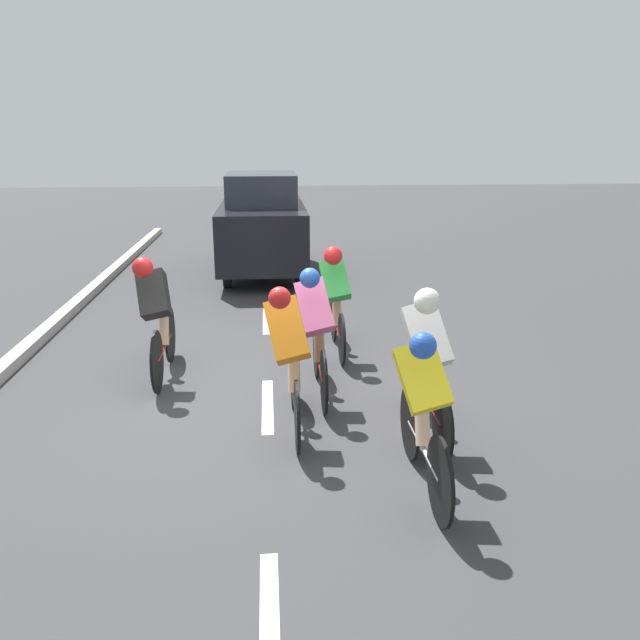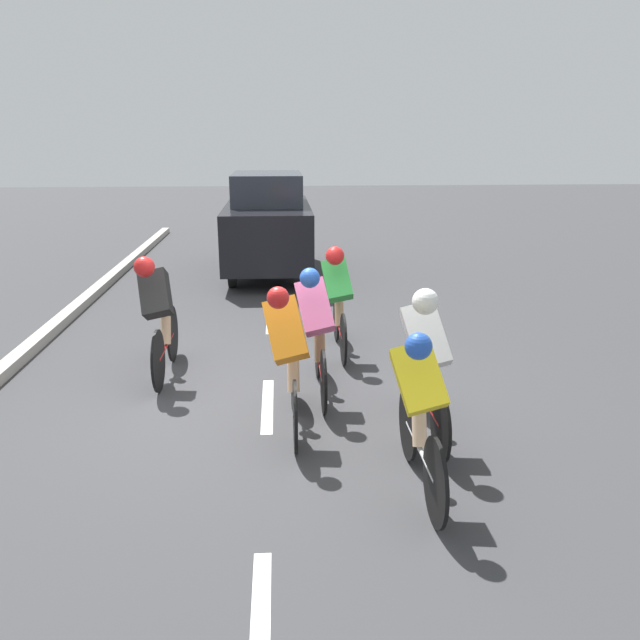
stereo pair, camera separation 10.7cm
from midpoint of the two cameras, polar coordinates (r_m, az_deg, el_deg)
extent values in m
plane|color=#38383A|center=(6.92, -4.36, -7.41)|extent=(60.00, 60.00, 0.00)
cube|color=white|center=(4.12, -4.65, -26.36)|extent=(0.12, 1.40, 0.01)
cube|color=white|center=(6.82, -4.36, -7.74)|extent=(0.12, 1.40, 0.01)
cube|color=white|center=(9.83, -4.25, -0.04)|extent=(0.12, 1.40, 0.01)
cylinder|color=black|center=(7.47, 0.17, -2.71)|extent=(0.03, 0.68, 0.68)
cylinder|color=black|center=(6.51, 0.80, -5.69)|extent=(0.03, 0.68, 0.68)
cylinder|color=red|center=(6.99, 0.46, -4.10)|extent=(0.04, 1.03, 0.04)
cylinder|color=red|center=(7.09, 0.36, -2.00)|extent=(0.04, 0.04, 0.42)
cylinder|color=#1999D8|center=(7.00, 0.43, -3.19)|extent=(0.07, 0.07, 0.16)
cylinder|color=#9E704C|center=(7.00, 0.42, -2.50)|extent=(0.12, 0.23, 0.36)
cube|color=pink|center=(6.67, -0.01, 1.20)|extent=(0.44, 0.49, 0.64)
sphere|color=blue|center=(6.36, -0.46, 3.87)|extent=(0.21, 0.21, 0.21)
cylinder|color=black|center=(6.68, -2.07, -5.13)|extent=(0.03, 0.68, 0.68)
cylinder|color=black|center=(5.76, -1.74, -8.82)|extent=(0.03, 0.68, 0.68)
cylinder|color=black|center=(6.21, -1.92, -6.84)|extent=(0.04, 1.00, 0.04)
cylinder|color=black|center=(6.30, -1.99, -4.45)|extent=(0.04, 0.04, 0.42)
cylinder|color=#1999D8|center=(6.22, -1.94, -5.81)|extent=(0.07, 0.07, 0.16)
cylinder|color=#DBAD84|center=(6.21, -1.96, -5.04)|extent=(0.12, 0.23, 0.36)
cube|color=orange|center=(5.87, -2.61, -0.93)|extent=(0.45, 0.50, 0.65)
sphere|color=red|center=(5.56, -3.31, 2.04)|extent=(0.20, 0.20, 0.20)
cylinder|color=black|center=(8.80, 1.85, 0.21)|extent=(0.03, 0.66, 0.66)
cylinder|color=black|center=(7.87, 2.55, -1.79)|extent=(0.03, 0.66, 0.66)
cylinder|color=red|center=(8.33, 2.18, -0.73)|extent=(0.04, 0.98, 0.04)
cylinder|color=red|center=(8.43, 2.07, 0.97)|extent=(0.04, 0.04, 0.42)
cylinder|color=white|center=(8.35, 2.15, 0.02)|extent=(0.07, 0.07, 0.16)
cylinder|color=tan|center=(8.35, 2.14, 0.59)|extent=(0.12, 0.23, 0.36)
cube|color=green|center=(8.05, 1.95, 3.66)|extent=(0.42, 0.46, 0.60)
sphere|color=red|center=(7.76, 1.78, 5.89)|extent=(0.23, 0.23, 0.23)
cylinder|color=black|center=(5.70, 8.58, -9.23)|extent=(0.03, 0.68, 0.68)
cylinder|color=black|center=(4.85, 11.14, -14.34)|extent=(0.03, 0.68, 0.68)
cylinder|color=#B7B7BC|center=(5.27, 9.75, -11.58)|extent=(0.04, 1.00, 0.04)
cylinder|color=#B7B7BC|center=(5.33, 9.42, -8.71)|extent=(0.04, 0.04, 0.42)
cylinder|color=yellow|center=(5.27, 9.67, -10.37)|extent=(0.07, 0.07, 0.16)
cylinder|color=beige|center=(5.25, 9.65, -9.47)|extent=(0.12, 0.23, 0.36)
cube|color=yellow|center=(4.89, 9.64, -5.25)|extent=(0.45, 0.46, 0.60)
sphere|color=blue|center=(4.56, 9.66, -2.38)|extent=(0.20, 0.20, 0.20)
cylinder|color=black|center=(8.20, -12.98, -1.22)|extent=(0.03, 0.72, 0.72)
cylinder|color=black|center=(7.26, -14.17, -3.65)|extent=(0.03, 0.72, 0.72)
cylinder|color=red|center=(7.73, -13.54, -2.36)|extent=(0.04, 1.01, 0.04)
cylinder|color=red|center=(7.83, -13.43, -0.49)|extent=(0.04, 0.04, 0.42)
cylinder|color=#1999D8|center=(7.75, -13.53, -1.54)|extent=(0.07, 0.07, 0.16)
cylinder|color=#DBAD84|center=(7.75, -13.54, -0.92)|extent=(0.12, 0.23, 0.36)
cube|color=black|center=(7.46, -14.42, 2.34)|extent=(0.43, 0.47, 0.61)
sphere|color=red|center=(7.18, -15.36, 4.70)|extent=(0.23, 0.23, 0.23)
cylinder|color=black|center=(6.65, 9.17, -5.60)|extent=(0.03, 0.64, 0.64)
cylinder|color=black|center=(5.72, 11.50, -9.53)|extent=(0.03, 0.64, 0.64)
cylinder|color=red|center=(6.18, 10.24, -7.42)|extent=(0.04, 1.05, 0.04)
cylinder|color=red|center=(6.26, 9.94, -4.99)|extent=(0.04, 0.04, 0.42)
cylinder|color=#1999D8|center=(6.19, 10.18, -6.39)|extent=(0.07, 0.07, 0.16)
cylinder|color=beige|center=(6.18, 10.15, -5.60)|extent=(0.12, 0.23, 0.36)
cube|color=white|center=(5.82, 10.14, -1.47)|extent=(0.45, 0.50, 0.66)
sphere|color=white|center=(5.49, 10.16, 1.67)|extent=(0.23, 0.23, 0.23)
cylinder|color=black|center=(11.99, -1.26, 4.61)|extent=(0.14, 0.64, 0.64)
cylinder|color=black|center=(12.01, -7.77, 4.48)|extent=(0.14, 0.64, 0.64)
cylinder|color=black|center=(14.31, -1.70, 6.57)|extent=(0.14, 0.64, 0.64)
cylinder|color=black|center=(14.33, -7.18, 6.46)|extent=(0.14, 0.64, 0.64)
cube|color=black|center=(13.05, -4.53, 8.04)|extent=(1.70, 3.81, 1.12)
cube|color=#2D333D|center=(13.14, -4.61, 11.91)|extent=(1.39, 2.10, 0.62)
camera|label=1|loc=(0.05, -89.53, 0.14)|focal=35.00mm
camera|label=2|loc=(0.05, 90.47, -0.14)|focal=35.00mm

